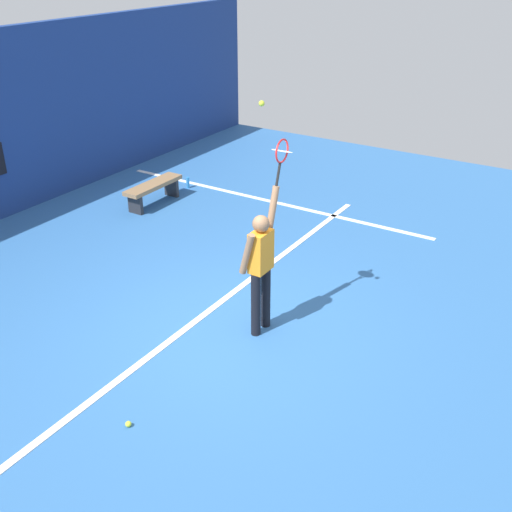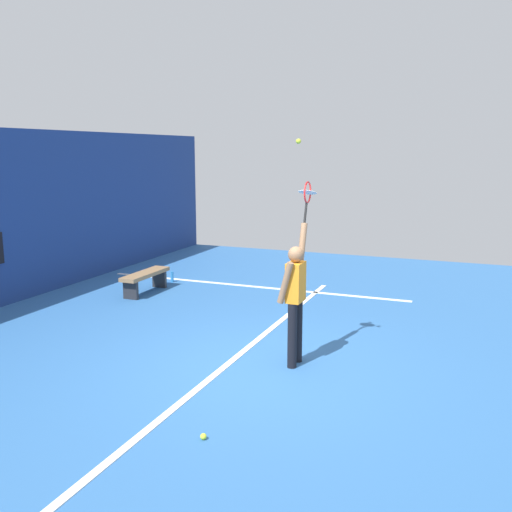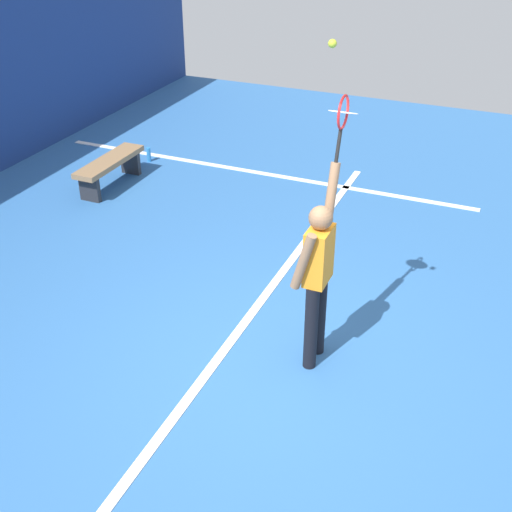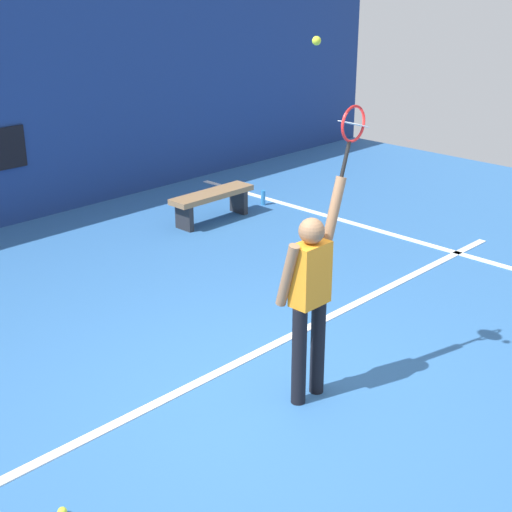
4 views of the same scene
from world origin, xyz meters
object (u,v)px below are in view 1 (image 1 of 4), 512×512
court_bench (154,188)px  spare_ball (128,424)px  tennis_ball (262,103)px  water_bottle (188,183)px  tennis_player (261,264)px  tennis_racket (282,154)px

court_bench → spare_ball: size_ratio=20.59×
tennis_ball → water_bottle: 6.45m
tennis_player → court_bench: (2.72, 4.20, -0.67)m
spare_ball → water_bottle: bearing=32.7°
spare_ball → tennis_ball: bearing=-6.0°
tennis_player → spare_ball: tennis_player is taller
tennis_player → court_bench: size_ratio=1.41×
court_bench → water_bottle: bearing=0.0°
tennis_player → tennis_ball: tennis_ball is taller
tennis_racket → court_bench: (2.24, 4.20, -2.02)m
tennis_player → tennis_racket: (0.48, -0.00, 1.35)m
tennis_player → spare_ball: (-2.39, 0.21, -0.98)m
tennis_player → tennis_ball: size_ratio=29.09×
tennis_ball → tennis_player: bearing=35.0°
tennis_ball → court_bench: size_ratio=0.05×
tennis_ball → spare_ball: (-2.35, 0.25, -3.06)m
court_bench → spare_ball: court_bench is taller
tennis_ball → court_bench: tennis_ball is taller
court_bench → tennis_ball: bearing=-123.2°
tennis_player → tennis_racket: tennis_racket is taller
court_bench → water_bottle: 1.12m
tennis_racket → court_bench: bearing=62.0°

